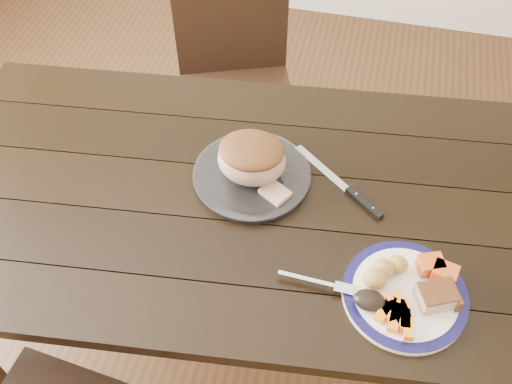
% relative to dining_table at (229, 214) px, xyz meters
% --- Properties ---
extents(ground, '(4.00, 4.00, 0.00)m').
position_rel_dining_table_xyz_m(ground, '(0.00, 0.00, -0.66)').
color(ground, '#472B16').
rests_on(ground, ground).
extents(dining_table, '(1.69, 1.07, 0.75)m').
position_rel_dining_table_xyz_m(dining_table, '(0.00, 0.00, 0.00)').
color(dining_table, black).
rests_on(dining_table, ground).
extents(chair_far, '(0.54, 0.55, 0.93)m').
position_rel_dining_table_xyz_m(chair_far, '(-0.18, 0.73, -0.13)').
color(chair_far, black).
rests_on(chair_far, ground).
extents(dinner_plate, '(0.29, 0.29, 0.02)m').
position_rel_dining_table_xyz_m(dinner_plate, '(0.47, -0.20, 0.10)').
color(dinner_plate, white).
rests_on(dinner_plate, dining_table).
extents(plate_rim, '(0.29, 0.29, 0.02)m').
position_rel_dining_table_xyz_m(plate_rim, '(0.47, -0.20, 0.11)').
color(plate_rim, '#0E0B3A').
rests_on(plate_rim, dinner_plate).
extents(serving_platter, '(0.31, 0.31, 0.02)m').
position_rel_dining_table_xyz_m(serving_platter, '(0.05, 0.06, 0.10)').
color(serving_platter, white).
rests_on(serving_platter, dining_table).
extents(pork_slice, '(0.10, 0.09, 0.04)m').
position_rel_dining_table_xyz_m(pork_slice, '(0.54, -0.21, 0.13)').
color(pork_slice, tan).
rests_on(pork_slice, dinner_plate).
extents(roasted_potatoes, '(0.10, 0.10, 0.05)m').
position_rel_dining_table_xyz_m(roasted_potatoes, '(0.42, -0.17, 0.14)').
color(roasted_potatoes, gold).
rests_on(roasted_potatoes, dinner_plate).
extents(carrot_batons, '(0.09, 0.11, 0.02)m').
position_rel_dining_table_xyz_m(carrot_batons, '(0.45, -0.27, 0.12)').
color(carrot_batons, orange).
rests_on(carrot_batons, dinner_plate).
extents(pumpkin_wedges, '(0.10, 0.08, 0.04)m').
position_rel_dining_table_xyz_m(pumpkin_wedges, '(0.54, -0.14, 0.13)').
color(pumpkin_wedges, '#F4581B').
rests_on(pumpkin_wedges, dinner_plate).
extents(dark_mushroom, '(0.07, 0.05, 0.03)m').
position_rel_dining_table_xyz_m(dark_mushroom, '(0.39, -0.25, 0.13)').
color(dark_mushroom, black).
rests_on(dark_mushroom, dinner_plate).
extents(fork, '(0.18, 0.03, 0.00)m').
position_rel_dining_table_xyz_m(fork, '(0.28, -0.22, 0.11)').
color(fork, silver).
rests_on(fork, dinner_plate).
extents(roast_joint, '(0.18, 0.15, 0.12)m').
position_rel_dining_table_xyz_m(roast_joint, '(0.05, 0.06, 0.17)').
color(roast_joint, tan).
rests_on(roast_joint, serving_platter).
extents(cut_slice, '(0.09, 0.08, 0.02)m').
position_rel_dining_table_xyz_m(cut_slice, '(0.12, 0.01, 0.12)').
color(cut_slice, tan).
rests_on(cut_slice, serving_platter).
extents(carving_knife, '(0.26, 0.21, 0.01)m').
position_rel_dining_table_xyz_m(carving_knife, '(0.32, 0.07, 0.10)').
color(carving_knife, silver).
rests_on(carving_knife, dining_table).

